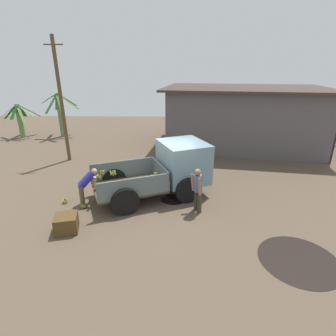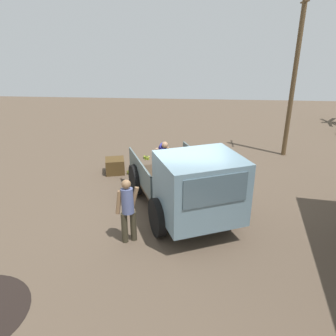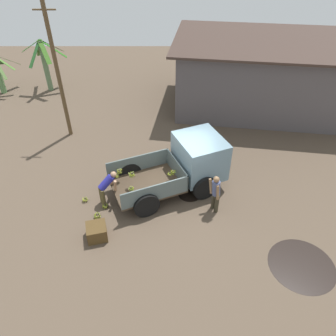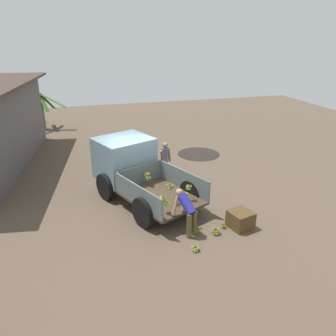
{
  "view_description": "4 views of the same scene",
  "coord_description": "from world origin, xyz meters",
  "px_view_note": "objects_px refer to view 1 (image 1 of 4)",
  "views": [
    {
      "loc": [
        0.49,
        -9.41,
        4.88
      ],
      "look_at": [
        0.22,
        0.07,
        1.19
      ],
      "focal_mm": 28.0,
      "sensor_mm": 36.0,
      "label": 1
    },
    {
      "loc": [
        8.11,
        0.38,
        4.8
      ],
      "look_at": [
        -0.12,
        -0.27,
        1.4
      ],
      "focal_mm": 35.0,
      "sensor_mm": 36.0,
      "label": 2
    },
    {
      "loc": [
        -0.45,
        -9.96,
        9.0
      ],
      "look_at": [
        -0.45,
        0.04,
        1.1
      ],
      "focal_mm": 35.0,
      "sensor_mm": 36.0,
      "label": 3
    },
    {
      "loc": [
        -10.86,
        2.16,
        5.66
      ],
      "look_at": [
        -0.73,
        -0.71,
        1.36
      ],
      "focal_mm": 35.0,
      "sensor_mm": 36.0,
      "label": 4
    }
  ],
  "objects_px": {
    "cargo_truck": "(174,166)",
    "banana_bunch_on_ground_0": "(73,212)",
    "person_foreground_visitor": "(198,188)",
    "banana_bunch_on_ground_1": "(76,219)",
    "banana_bunch_on_ground_2": "(84,205)",
    "person_bystander_near_shed": "(185,140)",
    "person_worker_loading": "(87,184)",
    "banana_bunch_on_ground_3": "(65,201)",
    "utility_pole": "(61,101)",
    "wooden_crate_0": "(66,223)"
  },
  "relations": [
    {
      "from": "wooden_crate_0",
      "to": "banana_bunch_on_ground_3",
      "type": "bearing_deg",
      "value": 113.7
    },
    {
      "from": "utility_pole",
      "to": "banana_bunch_on_ground_0",
      "type": "height_order",
      "value": "utility_pole"
    },
    {
      "from": "cargo_truck",
      "to": "person_foreground_visitor",
      "type": "height_order",
      "value": "cargo_truck"
    },
    {
      "from": "person_worker_loading",
      "to": "banana_bunch_on_ground_3",
      "type": "height_order",
      "value": "person_worker_loading"
    },
    {
      "from": "person_worker_loading",
      "to": "person_bystander_near_shed",
      "type": "height_order",
      "value": "person_bystander_near_shed"
    },
    {
      "from": "banana_bunch_on_ground_3",
      "to": "wooden_crate_0",
      "type": "bearing_deg",
      "value": -66.3
    },
    {
      "from": "cargo_truck",
      "to": "banana_bunch_on_ground_3",
      "type": "bearing_deg",
      "value": 171.68
    },
    {
      "from": "cargo_truck",
      "to": "person_worker_loading",
      "type": "bearing_deg",
      "value": 176.42
    },
    {
      "from": "banana_bunch_on_ground_0",
      "to": "cargo_truck",
      "type": "bearing_deg",
      "value": 29.41
    },
    {
      "from": "banana_bunch_on_ground_2",
      "to": "utility_pole",
      "type": "bearing_deg",
      "value": 115.78
    },
    {
      "from": "cargo_truck",
      "to": "banana_bunch_on_ground_3",
      "type": "relative_size",
      "value": 21.3
    },
    {
      "from": "person_bystander_near_shed",
      "to": "banana_bunch_on_ground_0",
      "type": "distance_m",
      "value": 8.17
    },
    {
      "from": "person_worker_loading",
      "to": "banana_bunch_on_ground_3",
      "type": "xyz_separation_m",
      "value": [
        -0.92,
        0.05,
        -0.71
      ]
    },
    {
      "from": "cargo_truck",
      "to": "banana_bunch_on_ground_3",
      "type": "xyz_separation_m",
      "value": [
        -4.14,
        -1.1,
        -1.03
      ]
    },
    {
      "from": "person_worker_loading",
      "to": "wooden_crate_0",
      "type": "bearing_deg",
      "value": -121.58
    },
    {
      "from": "cargo_truck",
      "to": "banana_bunch_on_ground_2",
      "type": "distance_m",
      "value": 3.76
    },
    {
      "from": "person_bystander_near_shed",
      "to": "banana_bunch_on_ground_3",
      "type": "distance_m",
      "value": 7.79
    },
    {
      "from": "person_worker_loading",
      "to": "banana_bunch_on_ground_2",
      "type": "distance_m",
      "value": 0.78
    },
    {
      "from": "banana_bunch_on_ground_3",
      "to": "banana_bunch_on_ground_1",
      "type": "bearing_deg",
      "value": -55.12
    },
    {
      "from": "utility_pole",
      "to": "person_worker_loading",
      "type": "distance_m",
      "value": 6.13
    },
    {
      "from": "cargo_truck",
      "to": "banana_bunch_on_ground_2",
      "type": "relative_size",
      "value": 20.28
    },
    {
      "from": "person_bystander_near_shed",
      "to": "banana_bunch_on_ground_1",
      "type": "xyz_separation_m",
      "value": [
        -3.91,
        -7.37,
        -0.77
      ]
    },
    {
      "from": "person_foreground_visitor",
      "to": "utility_pole",
      "type": "bearing_deg",
      "value": -65.64
    },
    {
      "from": "person_worker_loading",
      "to": "banana_bunch_on_ground_2",
      "type": "height_order",
      "value": "person_worker_loading"
    },
    {
      "from": "banana_bunch_on_ground_1",
      "to": "person_worker_loading",
      "type": "bearing_deg",
      "value": 87.91
    },
    {
      "from": "person_foreground_visitor",
      "to": "banana_bunch_on_ground_1",
      "type": "xyz_separation_m",
      "value": [
        -4.11,
        -0.8,
        -0.83
      ]
    },
    {
      "from": "cargo_truck",
      "to": "banana_bunch_on_ground_3",
      "type": "distance_m",
      "value": 4.41
    },
    {
      "from": "banana_bunch_on_ground_2",
      "to": "person_foreground_visitor",
      "type": "bearing_deg",
      "value": -1.5
    },
    {
      "from": "utility_pole",
      "to": "banana_bunch_on_ground_3",
      "type": "xyz_separation_m",
      "value": [
        1.72,
        -4.93,
        -3.12
      ]
    },
    {
      "from": "banana_bunch_on_ground_3",
      "to": "person_worker_loading",
      "type": "bearing_deg",
      "value": -2.97
    },
    {
      "from": "utility_pole",
      "to": "wooden_crate_0",
      "type": "distance_m",
      "value": 7.75
    },
    {
      "from": "person_foreground_visitor",
      "to": "banana_bunch_on_ground_2",
      "type": "distance_m",
      "value": 4.23
    },
    {
      "from": "utility_pole",
      "to": "banana_bunch_on_ground_0",
      "type": "distance_m",
      "value": 6.99
    },
    {
      "from": "cargo_truck",
      "to": "person_bystander_near_shed",
      "type": "relative_size",
      "value": 3.17
    },
    {
      "from": "person_foreground_visitor",
      "to": "banana_bunch_on_ground_3",
      "type": "bearing_deg",
      "value": -32.16
    },
    {
      "from": "person_bystander_near_shed",
      "to": "banana_bunch_on_ground_0",
      "type": "xyz_separation_m",
      "value": [
        -4.16,
        -6.99,
        -0.73
      ]
    },
    {
      "from": "utility_pole",
      "to": "wooden_crate_0",
      "type": "relative_size",
      "value": 9.37
    },
    {
      "from": "person_worker_loading",
      "to": "banana_bunch_on_ground_0",
      "type": "xyz_separation_m",
      "value": [
        -0.3,
        -0.84,
        -0.69
      ]
    },
    {
      "from": "cargo_truck",
      "to": "person_foreground_visitor",
      "type": "xyz_separation_m",
      "value": [
        0.84,
        -1.56,
        -0.22
      ]
    },
    {
      "from": "person_foreground_visitor",
      "to": "person_worker_loading",
      "type": "relative_size",
      "value": 1.18
    },
    {
      "from": "person_foreground_visitor",
      "to": "person_worker_loading",
      "type": "xyz_separation_m",
      "value": [
        -4.06,
        0.42,
        -0.09
      ]
    },
    {
      "from": "cargo_truck",
      "to": "banana_bunch_on_ground_0",
      "type": "bearing_deg",
      "value": -173.72
    },
    {
      "from": "person_worker_loading",
      "to": "banana_bunch_on_ground_1",
      "type": "xyz_separation_m",
      "value": [
        -0.04,
        -1.21,
        -0.73
      ]
    },
    {
      "from": "banana_bunch_on_ground_2",
      "to": "person_bystander_near_shed",
      "type": "bearing_deg",
      "value": 58.56
    },
    {
      "from": "cargo_truck",
      "to": "banana_bunch_on_ground_1",
      "type": "height_order",
      "value": "cargo_truck"
    },
    {
      "from": "person_worker_loading",
      "to": "banana_bunch_on_ground_1",
      "type": "bearing_deg",
      "value": -119.12
    },
    {
      "from": "person_bystander_near_shed",
      "to": "cargo_truck",
      "type": "bearing_deg",
      "value": 97.11
    },
    {
      "from": "banana_bunch_on_ground_0",
      "to": "banana_bunch_on_ground_3",
      "type": "bearing_deg",
      "value": 125.13
    },
    {
      "from": "person_worker_loading",
      "to": "banana_bunch_on_ground_3",
      "type": "relative_size",
      "value": 6.12
    },
    {
      "from": "wooden_crate_0",
      "to": "banana_bunch_on_ground_0",
      "type": "bearing_deg",
      "value": 100.12
    }
  ]
}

